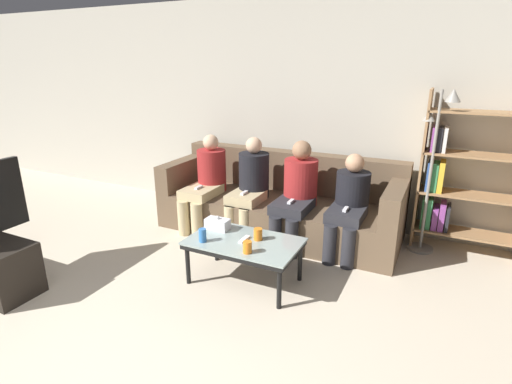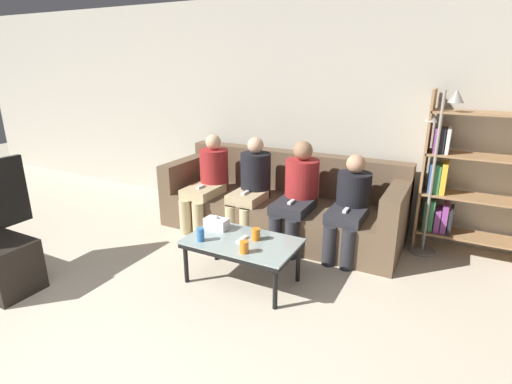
# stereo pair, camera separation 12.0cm
# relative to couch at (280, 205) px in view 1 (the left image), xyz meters

# --- Properties ---
(wall_back) EXTENTS (12.00, 0.06, 2.60)m
(wall_back) POSITION_rel_couch_xyz_m (0.00, 0.54, 0.99)
(wall_back) COLOR #B7B2A3
(wall_back) RESTS_ON ground_plane
(couch) EXTENTS (2.69, 0.96, 0.87)m
(couch) POSITION_rel_couch_xyz_m (0.00, 0.00, 0.00)
(couch) COLOR brown
(couch) RESTS_ON ground_plane
(coffee_table) EXTENTS (0.97, 0.58, 0.40)m
(coffee_table) POSITION_rel_couch_xyz_m (0.16, -1.21, 0.05)
(coffee_table) COLOR #8C9E99
(coffee_table) RESTS_ON ground_plane
(cup_near_left) EXTENTS (0.08, 0.08, 0.11)m
(cup_near_left) POSITION_rel_couch_xyz_m (0.27, -1.15, 0.15)
(cup_near_left) COLOR orange
(cup_near_left) RESTS_ON coffee_table
(cup_near_right) EXTENTS (0.07, 0.07, 0.10)m
(cup_near_right) POSITION_rel_couch_xyz_m (0.30, -1.41, 0.15)
(cup_near_right) COLOR orange
(cup_near_right) RESTS_ON coffee_table
(cup_far_center) EXTENTS (0.07, 0.07, 0.12)m
(cup_far_center) POSITION_rel_couch_xyz_m (-0.15, -1.39, 0.15)
(cup_far_center) COLOR #3372BF
(cup_far_center) RESTS_ON coffee_table
(tissue_box) EXTENTS (0.22, 0.12, 0.13)m
(tissue_box) POSITION_rel_couch_xyz_m (-0.17, -1.10, 0.15)
(tissue_box) COLOR white
(tissue_box) RESTS_ON coffee_table
(game_remote) EXTENTS (0.04, 0.15, 0.02)m
(game_remote) POSITION_rel_couch_xyz_m (0.16, -1.21, 0.10)
(game_remote) COLOR white
(game_remote) RESTS_ON coffee_table
(bookshelf) EXTENTS (1.00, 0.32, 1.63)m
(bookshelf) POSITION_rel_couch_xyz_m (1.79, 0.31, 0.44)
(bookshelf) COLOR #9E754C
(bookshelf) RESTS_ON ground_plane
(standing_lamp) EXTENTS (0.31, 0.26, 1.64)m
(standing_lamp) POSITION_rel_couch_xyz_m (1.54, 0.17, 0.70)
(standing_lamp) COLOR gray
(standing_lamp) RESTS_ON ground_plane
(seated_person_left_end) EXTENTS (0.34, 0.72, 1.07)m
(seated_person_left_end) POSITION_rel_couch_xyz_m (-0.84, -0.23, 0.26)
(seated_person_left_end) COLOR tan
(seated_person_left_end) RESTS_ON ground_plane
(seated_person_mid_left) EXTENTS (0.34, 0.64, 1.09)m
(seated_person_mid_left) POSITION_rel_couch_xyz_m (-0.28, -0.21, 0.27)
(seated_person_mid_left) COLOR tan
(seated_person_mid_left) RESTS_ON ground_plane
(seated_person_mid_right) EXTENTS (0.36, 0.71, 1.10)m
(seated_person_mid_right) POSITION_rel_couch_xyz_m (0.28, -0.22, 0.28)
(seated_person_mid_right) COLOR #28282D
(seated_person_mid_right) RESTS_ON ground_plane
(seated_person_right_end) EXTENTS (0.34, 0.67, 1.02)m
(seated_person_right_end) POSITION_rel_couch_xyz_m (0.84, -0.23, 0.23)
(seated_person_right_end) COLOR #28282D
(seated_person_right_end) RESTS_ON ground_plane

